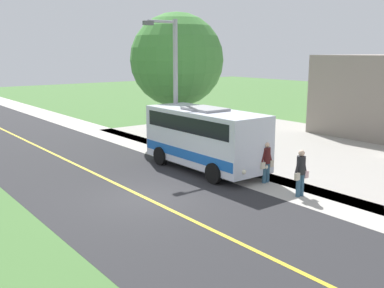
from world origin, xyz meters
name	(u,v)px	position (x,y,z in m)	size (l,w,h in m)	color
ground_plane	(146,198)	(0.00, 0.00, 0.00)	(120.00, 120.00, 0.00)	#477238
road_surface	(146,198)	(0.00, 0.00, 0.00)	(8.00, 100.00, 0.01)	#28282B
sidewalk	(244,176)	(-5.20, 0.00, 0.00)	(2.40, 100.00, 0.01)	#B2ADA3
road_centre_line	(146,198)	(0.00, 0.00, 0.01)	(0.16, 100.00, 0.00)	gold
shuttle_bus_front	(205,136)	(-4.47, -1.91, 1.62)	(2.59, 6.64, 2.95)	silver
pedestrian_with_bags	(301,171)	(-4.84, 3.42, 0.99)	(0.72, 0.34, 1.83)	#335972
pedestrian_waiting	(266,161)	(-5.16, 1.34, 0.95)	(0.72, 0.34, 1.76)	#335972
street_light_pole	(173,82)	(-4.86, -4.99, 3.94)	(1.97, 0.24, 7.08)	#9E9EA3
tree_curbside	(177,60)	(-7.40, -8.18, 4.98)	(5.59, 5.59, 7.78)	#4C3826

